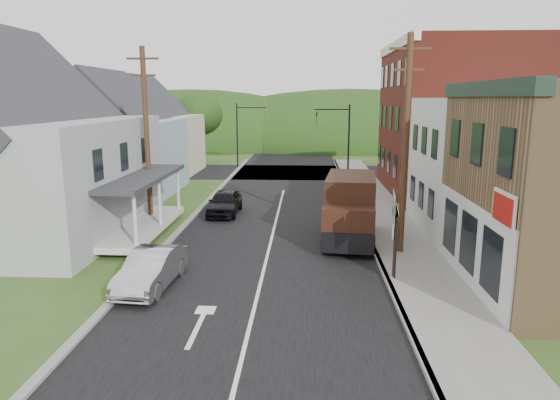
# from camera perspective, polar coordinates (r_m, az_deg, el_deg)

# --- Properties ---
(ground) EXTENTS (120.00, 120.00, 0.00)m
(ground) POSITION_cam_1_polar(r_m,az_deg,el_deg) (18.26, -2.19, -9.29)
(ground) COLOR #2D4719
(ground) RESTS_ON ground
(road) EXTENTS (9.00, 90.00, 0.02)m
(road) POSITION_cam_1_polar(r_m,az_deg,el_deg) (27.81, -0.34, -1.93)
(road) COLOR black
(road) RESTS_ON ground
(cross_road) EXTENTS (60.00, 9.00, 0.02)m
(cross_road) POSITION_cam_1_polar(r_m,az_deg,el_deg) (44.50, 0.93, 3.20)
(cross_road) COLOR black
(cross_road) RESTS_ON ground
(sidewalk_right) EXTENTS (2.80, 55.00, 0.15)m
(sidewalk_right) POSITION_cam_1_polar(r_m,az_deg,el_deg) (26.16, 12.43, -2.91)
(sidewalk_right) COLOR slate
(sidewalk_right) RESTS_ON ground
(curb_right) EXTENTS (0.20, 55.00, 0.15)m
(curb_right) POSITION_cam_1_polar(r_m,az_deg,el_deg) (25.98, 9.48, -2.90)
(curb_right) COLOR slate
(curb_right) RESTS_ON ground
(curb_left) EXTENTS (0.30, 55.00, 0.12)m
(curb_left) POSITION_cam_1_polar(r_m,az_deg,el_deg) (26.55, -10.68, -2.66)
(curb_left) COLOR slate
(curb_left) RESTS_ON ground
(storefront_white) EXTENTS (8.00, 7.00, 6.50)m
(storefront_white) POSITION_cam_1_polar(r_m,az_deg,el_deg) (26.55, 24.50, 3.51)
(storefront_white) COLOR silver
(storefront_white) RESTS_ON ground
(storefront_red) EXTENTS (8.00, 12.00, 10.00)m
(storefront_red) POSITION_cam_1_polar(r_m,az_deg,el_deg) (35.38, 19.16, 8.53)
(storefront_red) COLOR maroon
(storefront_red) RESTS_ON ground
(house_gray) EXTENTS (10.20, 12.24, 8.35)m
(house_gray) POSITION_cam_1_polar(r_m,az_deg,el_deg) (26.80, -27.60, 5.42)
(house_gray) COLOR #97999C
(house_gray) RESTS_ON ground
(house_blue) EXTENTS (7.14, 8.16, 7.28)m
(house_blue) POSITION_cam_1_polar(r_m,az_deg,el_deg) (36.35, -17.38, 6.64)
(house_blue) COLOR #839FB3
(house_blue) RESTS_ON ground
(house_cream) EXTENTS (7.14, 8.16, 7.28)m
(house_cream) POSITION_cam_1_polar(r_m,az_deg,el_deg) (45.02, -14.02, 7.68)
(house_cream) COLOR beige
(house_cream) RESTS_ON ground
(utility_pole_right) EXTENTS (1.60, 0.26, 9.00)m
(utility_pole_right) POSITION_cam_1_polar(r_m,az_deg,el_deg) (20.96, 14.13, 6.18)
(utility_pole_right) COLOR #472D19
(utility_pole_right) RESTS_ON ground
(utility_pole_left) EXTENTS (1.60, 0.26, 9.00)m
(utility_pole_left) POSITION_cam_1_polar(r_m,az_deg,el_deg) (26.33, -15.00, 7.18)
(utility_pole_left) COLOR #472D19
(utility_pole_left) RESTS_ON ground
(traffic_signal_right) EXTENTS (2.87, 0.20, 6.00)m
(traffic_signal_right) POSITION_cam_1_polar(r_m,az_deg,el_deg) (40.67, 6.89, 7.65)
(traffic_signal_right) COLOR black
(traffic_signal_right) RESTS_ON ground
(traffic_signal_left) EXTENTS (2.87, 0.20, 6.00)m
(traffic_signal_left) POSITION_cam_1_polar(r_m,az_deg,el_deg) (47.93, -4.10, 8.29)
(traffic_signal_left) COLOR black
(traffic_signal_left) RESTS_ON ground
(tree_left_c) EXTENTS (5.80, 5.80, 8.41)m
(tree_left_c) POSITION_cam_1_polar(r_m,az_deg,el_deg) (42.33, -26.49, 9.64)
(tree_left_c) COLOR #382616
(tree_left_c) RESTS_ON ground
(tree_left_d) EXTENTS (4.80, 4.80, 6.94)m
(tree_left_d) POSITION_cam_1_polar(r_m,az_deg,el_deg) (50.14, -9.31, 9.60)
(tree_left_d) COLOR #382616
(tree_left_d) RESTS_ON ground
(forested_ridge) EXTENTS (90.00, 30.00, 16.00)m
(forested_ridge) POSITION_cam_1_polar(r_m,az_deg,el_deg) (72.30, 1.75, 6.44)
(forested_ridge) COLOR black
(forested_ridge) RESTS_ON ground
(silver_sedan) EXTENTS (1.71, 4.12, 1.32)m
(silver_sedan) POSITION_cam_1_polar(r_m,az_deg,el_deg) (18.04, -14.49, -7.71)
(silver_sedan) COLOR #BDBCC2
(silver_sedan) RESTS_ON ground
(dark_sedan) EXTENTS (1.69, 4.09, 1.39)m
(dark_sedan) POSITION_cam_1_polar(r_m,az_deg,el_deg) (28.39, -6.35, -0.29)
(dark_sedan) COLOR black
(dark_sedan) RESTS_ON ground
(delivery_van) EXTENTS (2.78, 5.61, 3.02)m
(delivery_van) POSITION_cam_1_polar(r_m,az_deg,el_deg) (22.95, 8.03, -1.05)
(delivery_van) COLOR black
(delivery_van) RESTS_ON ground
(route_sign_cluster) EXTENTS (0.30, 1.80, 3.16)m
(route_sign_cluster) POSITION_cam_1_polar(r_m,az_deg,el_deg) (18.24, 12.95, -2.38)
(route_sign_cluster) COLOR #472D19
(route_sign_cluster) RESTS_ON sidewalk_right
(warning_sign) EXTENTS (0.16, 0.78, 2.81)m
(warning_sign) POSITION_cam_1_polar(r_m,az_deg,el_deg) (18.06, 13.11, -3.35)
(warning_sign) COLOR black
(warning_sign) RESTS_ON sidewalk_right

